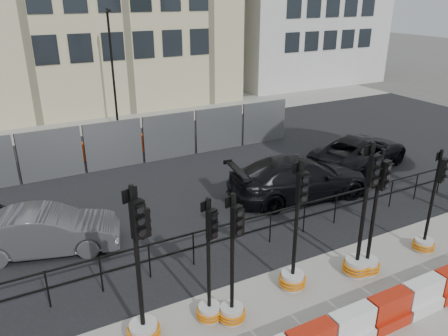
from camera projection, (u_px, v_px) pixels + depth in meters
ground at (256, 277)px, 11.12m from camera, size 120.00×120.00×0.00m
road at (161, 180)px, 16.86m from camera, size 40.00×14.00×0.03m
sidewalk_far at (104, 123)px, 24.23m from camera, size 40.00×4.00×0.02m
kerb_railing at (234, 232)px, 11.85m from camera, size 18.00×0.04×1.00m
heras_fencing at (127, 144)px, 18.61m from camera, size 14.33×1.72×2.00m
lamp_post_far at (112, 66)px, 22.41m from camera, size 0.12×0.56×6.00m
traffic_signal_b at (143, 307)px, 8.79m from camera, size 0.70×0.70×3.54m
traffic_signal_c at (210, 296)px, 9.46m from camera, size 0.59×0.59×2.98m
traffic_signal_d at (233, 293)px, 9.37m from camera, size 0.61×0.61×3.10m
traffic_signal_e at (294, 263)px, 10.47m from camera, size 0.66×0.66×3.36m
traffic_signal_f at (360, 245)px, 10.92m from camera, size 0.71×0.71×3.58m
traffic_signal_g at (369, 249)px, 11.03m from camera, size 0.67×0.67×3.39m
traffic_signal_h at (427, 231)px, 12.01m from camera, size 0.59×0.59×3.01m
car_b at (46, 231)px, 11.99m from camera, size 3.41×4.62×1.29m
car_c at (300, 178)px, 15.19m from camera, size 3.42×5.64×1.48m
car_d at (360, 152)px, 17.85m from camera, size 4.68×5.96×1.34m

